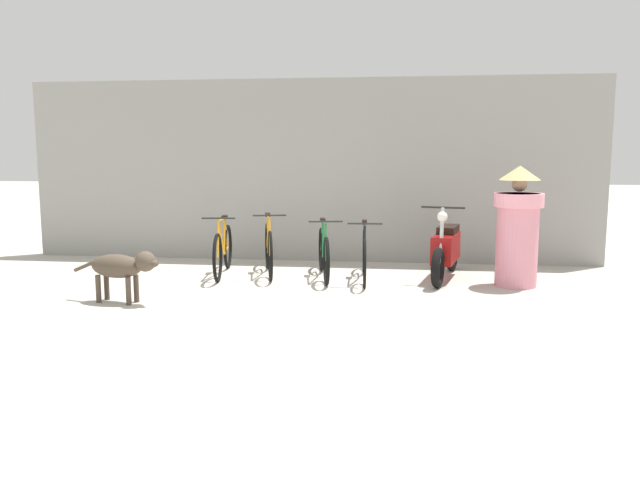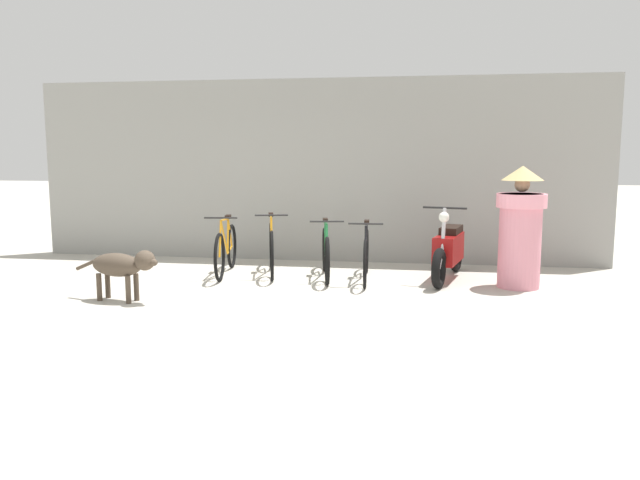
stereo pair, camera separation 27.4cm
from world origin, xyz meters
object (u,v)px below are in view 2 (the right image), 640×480
object	(u,v)px
bicycle_3	(366,255)
person_in_robes	(520,227)
bicycle_1	(271,249)
bicycle_2	(326,253)
motorcycle	(448,251)
bicycle_0	(226,250)
stray_dog	(122,266)

from	to	relation	value
bicycle_3	person_in_robes	size ratio (longest dim) A/B	1.09
bicycle_1	bicycle_2	bearing A→B (deg)	66.22
bicycle_3	motorcycle	xyz separation A→B (m)	(1.13, 0.20, 0.06)
bicycle_3	person_in_robes	world-z (taller)	person_in_robes
motorcycle	bicycle_1	bearing A→B (deg)	-77.29
bicycle_2	bicycle_0	bearing A→B (deg)	-101.42
motorcycle	person_in_robes	bearing A→B (deg)	80.81
bicycle_2	motorcycle	bearing A→B (deg)	83.54
bicycle_2	person_in_robes	distance (m)	2.64
person_in_robes	bicycle_1	bearing A→B (deg)	-6.63
motorcycle	person_in_robes	distance (m)	1.04
motorcycle	person_in_robes	size ratio (longest dim) A/B	1.13
bicycle_2	bicycle_3	world-z (taller)	bicycle_2
bicycle_0	bicycle_3	xyz separation A→B (m)	(2.04, -0.09, -0.01)
stray_dog	bicycle_0	bearing A→B (deg)	79.88
bicycle_1	person_in_robes	size ratio (longest dim) A/B	1.03
bicycle_1	person_in_robes	xyz separation A→B (m)	(3.41, -0.37, 0.42)
person_in_robes	bicycle_3	bearing A→B (deg)	-5.02
bicycle_1	stray_dog	bearing A→B (deg)	-49.19
bicycle_3	bicycle_1	bearing A→B (deg)	-102.16
motorcycle	stray_dog	xyz separation A→B (m)	(-3.86, -1.92, 0.02)
bicycle_3	bicycle_0	bearing A→B (deg)	-96.25
bicycle_0	bicycle_1	size ratio (longest dim) A/B	1.04
person_in_robes	bicycle_2	bearing A→B (deg)	-5.62
bicycle_3	person_in_robes	xyz separation A→B (m)	(2.02, -0.16, 0.45)
bicycle_2	person_in_robes	size ratio (longest dim) A/B	1.05
bicycle_0	motorcycle	world-z (taller)	motorcycle
bicycle_3	person_in_robes	bearing A→B (deg)	81.76
motorcycle	person_in_robes	world-z (taller)	person_in_robes
bicycle_2	motorcycle	xyz separation A→B (m)	(1.70, 0.13, 0.06)
bicycle_2	bicycle_3	xyz separation A→B (m)	(0.58, -0.07, 0.00)
bicycle_0	motorcycle	bearing A→B (deg)	83.93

